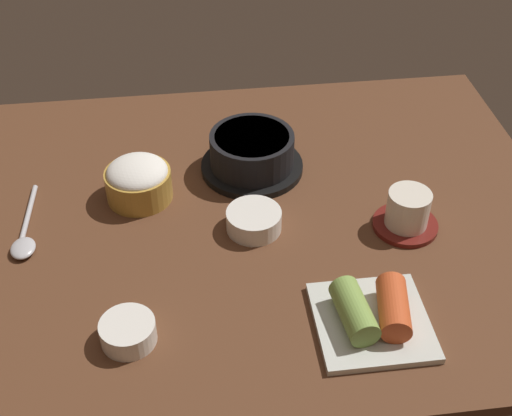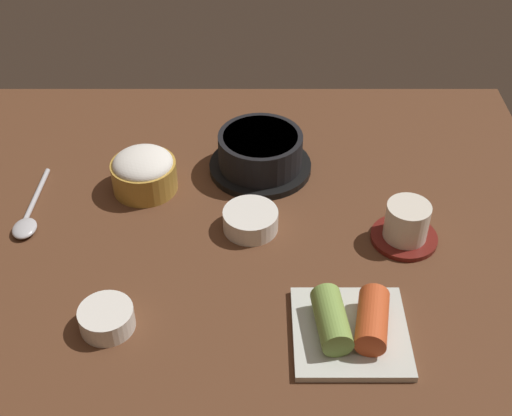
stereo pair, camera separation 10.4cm
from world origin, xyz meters
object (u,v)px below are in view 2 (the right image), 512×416
object	(u,v)px
kimchi_plate	(353,325)
banchan_cup_center	(253,220)
tea_cup_with_saucer	(409,225)
side_bowl_near	(109,317)
spoon	(30,218)
rice_bowl	(146,171)
stone_pot	(263,153)

from	to	relation	value
kimchi_plate	banchan_cup_center	bearing A→B (deg)	122.10
banchan_cup_center	kimchi_plate	bearing A→B (deg)	-57.90
tea_cup_with_saucer	side_bowl_near	xyz separation A→B (cm)	(-41.26, -16.69, -1.26)
banchan_cup_center	spoon	size ratio (longest dim) A/B	0.48
tea_cup_with_saucer	kimchi_plate	world-z (taller)	tea_cup_with_saucer
rice_bowl	banchan_cup_center	world-z (taller)	rice_bowl
stone_pot	rice_bowl	size ratio (longest dim) A/B	1.63
rice_bowl	banchan_cup_center	xyz separation A→B (cm)	(17.07, -9.81, -1.69)
side_bowl_near	stone_pot	bearing A→B (deg)	59.62
tea_cup_with_saucer	spoon	distance (cm)	57.03
tea_cup_with_saucer	side_bowl_near	distance (cm)	44.52
banchan_cup_center	side_bowl_near	size ratio (longest dim) A/B	1.16
stone_pot	rice_bowl	bearing A→B (deg)	-164.72
tea_cup_with_saucer	kimchi_plate	bearing A→B (deg)	-118.64
stone_pot	kimchi_plate	xyz separation A→B (cm)	(11.38, -35.50, -1.44)
spoon	banchan_cup_center	bearing A→B (deg)	-2.46
spoon	tea_cup_with_saucer	bearing A→B (deg)	-4.00
stone_pot	tea_cup_with_saucer	world-z (taller)	stone_pot
kimchi_plate	spoon	xyz separation A→B (cm)	(-46.96, 22.07, -1.29)
banchan_cup_center	spoon	distance (cm)	34.08
stone_pot	spoon	size ratio (longest dim) A/B	0.99
spoon	kimchi_plate	bearing A→B (deg)	-25.17
rice_bowl	spoon	xyz separation A→B (cm)	(-16.96, -8.35, -2.80)
side_bowl_near	tea_cup_with_saucer	bearing A→B (deg)	22.03
stone_pot	banchan_cup_center	xyz separation A→B (cm)	(-1.54, -14.90, -1.62)
tea_cup_with_saucer	spoon	xyz separation A→B (cm)	(-56.84, 3.97, -2.31)
stone_pot	tea_cup_with_saucer	xyz separation A→B (cm)	(21.27, -17.40, -0.42)
rice_bowl	banchan_cup_center	bearing A→B (deg)	-29.89
kimchi_plate	side_bowl_near	size ratio (longest dim) A/B	2.06
tea_cup_with_saucer	spoon	size ratio (longest dim) A/B	0.57
tea_cup_with_saucer	banchan_cup_center	bearing A→B (deg)	173.73
kimchi_plate	spoon	distance (cm)	51.90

